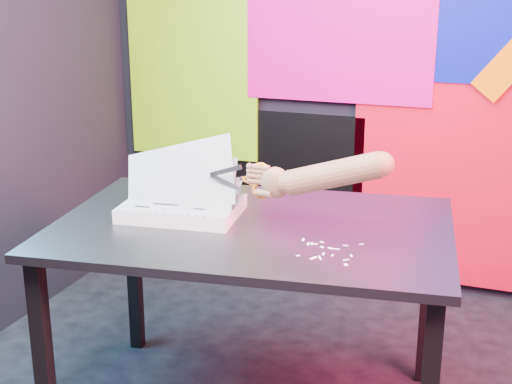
% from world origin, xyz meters
% --- Properties ---
extents(room, '(3.01, 3.01, 2.71)m').
position_xyz_m(room, '(0.00, 0.00, 1.35)').
color(room, black).
rests_on(room, ground).
extents(backdrop, '(2.88, 0.05, 2.08)m').
position_xyz_m(backdrop, '(0.06, 1.46, 0.96)').
color(backdrop, red).
rests_on(backdrop, ground).
extents(work_table, '(1.44, 1.06, 0.75)m').
position_xyz_m(work_table, '(-0.19, 0.11, 0.67)').
color(work_table, black).
rests_on(work_table, ground).
extents(printout_stack, '(0.47, 0.34, 0.30)m').
position_xyz_m(printout_stack, '(-0.46, 0.11, 0.78)').
color(printout_stack, white).
rests_on(printout_stack, work_table).
extents(scissors, '(0.23, 0.02, 0.13)m').
position_xyz_m(scissors, '(-0.18, 0.12, 0.90)').
color(scissors, '#BCBCBC').
rests_on(scissors, printout_stack).
extents(hand_forearm, '(0.48, 0.10, 0.19)m').
position_xyz_m(hand_forearm, '(0.05, 0.11, 0.95)').
color(hand_forearm, '#8C5D42').
rests_on(hand_forearm, work_table).
extents(paper_clippings, '(0.20, 0.20, 0.00)m').
position_xyz_m(paper_clippings, '(0.11, -0.05, 0.75)').
color(paper_clippings, white).
rests_on(paper_clippings, work_table).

